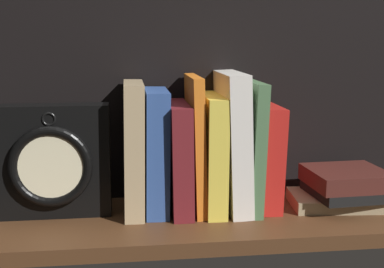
{
  "coord_description": "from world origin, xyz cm",
  "views": [
    {
      "loc": [
        -13.5,
        -87.46,
        31.47
      ],
      "look_at": [
        -1.84,
        3.53,
        14.03
      ],
      "focal_mm": 48.53,
      "sensor_mm": 36.0,
      "label": 1
    }
  ],
  "objects_px": {
    "book_tan_shortstories": "(134,148)",
    "book_yellow_seinlanguage": "(211,152)",
    "book_stack_side": "(344,188)",
    "book_green_romantic": "(250,145)",
    "book_white_catcher": "(233,141)",
    "framed_clock": "(53,162)",
    "book_blue_modern": "(156,151)",
    "book_orange_pandolfini": "(195,144)",
    "book_maroon_dawkins": "(179,157)",
    "book_red_requiem": "(266,156)"
  },
  "relations": [
    {
      "from": "book_stack_side",
      "to": "book_green_romantic",
      "type": "bearing_deg",
      "value": 171.39
    },
    {
      "from": "book_tan_shortstories",
      "to": "book_red_requiem",
      "type": "relative_size",
      "value": 1.23
    },
    {
      "from": "book_green_romantic",
      "to": "book_red_requiem",
      "type": "distance_m",
      "value": 0.04
    },
    {
      "from": "book_red_requiem",
      "to": "book_stack_side",
      "type": "distance_m",
      "value": 0.16
    },
    {
      "from": "book_orange_pandolfini",
      "to": "book_white_catcher",
      "type": "xyz_separation_m",
      "value": [
        0.07,
        0.0,
        0.0
      ]
    },
    {
      "from": "book_green_romantic",
      "to": "book_maroon_dawkins",
      "type": "bearing_deg",
      "value": 180.0
    },
    {
      "from": "book_orange_pandolfini",
      "to": "book_white_catcher",
      "type": "bearing_deg",
      "value": 0.0
    },
    {
      "from": "book_red_requiem",
      "to": "book_blue_modern",
      "type": "bearing_deg",
      "value": 180.0
    },
    {
      "from": "book_blue_modern",
      "to": "framed_clock",
      "type": "bearing_deg",
      "value": -176.97
    },
    {
      "from": "book_tan_shortstories",
      "to": "book_blue_modern",
      "type": "relative_size",
      "value": 1.06
    },
    {
      "from": "book_tan_shortstories",
      "to": "framed_clock",
      "type": "bearing_deg",
      "value": -176.12
    },
    {
      "from": "book_orange_pandolfini",
      "to": "book_stack_side",
      "type": "xyz_separation_m",
      "value": [
        0.28,
        -0.03,
        -0.09
      ]
    },
    {
      "from": "book_orange_pandolfini",
      "to": "book_white_catcher",
      "type": "relative_size",
      "value": 0.98
    },
    {
      "from": "book_stack_side",
      "to": "framed_clock",
      "type": "bearing_deg",
      "value": 178.17
    },
    {
      "from": "book_green_romantic",
      "to": "book_yellow_seinlanguage",
      "type": "bearing_deg",
      "value": 180.0
    },
    {
      "from": "book_tan_shortstories",
      "to": "book_stack_side",
      "type": "distance_m",
      "value": 0.4
    },
    {
      "from": "book_tan_shortstories",
      "to": "book_orange_pandolfini",
      "type": "relative_size",
      "value": 0.96
    },
    {
      "from": "book_tan_shortstories",
      "to": "book_orange_pandolfini",
      "type": "distance_m",
      "value": 0.11
    },
    {
      "from": "framed_clock",
      "to": "book_orange_pandolfini",
      "type": "bearing_deg",
      "value": 2.18
    },
    {
      "from": "book_blue_modern",
      "to": "book_tan_shortstories",
      "type": "bearing_deg",
      "value": 180.0
    },
    {
      "from": "book_tan_shortstories",
      "to": "framed_clock",
      "type": "relative_size",
      "value": 1.18
    },
    {
      "from": "framed_clock",
      "to": "book_blue_modern",
      "type": "bearing_deg",
      "value": 3.03
    },
    {
      "from": "book_orange_pandolfini",
      "to": "framed_clock",
      "type": "distance_m",
      "value": 0.25
    },
    {
      "from": "book_blue_modern",
      "to": "book_yellow_seinlanguage",
      "type": "distance_m",
      "value": 0.1
    },
    {
      "from": "book_yellow_seinlanguage",
      "to": "book_green_romantic",
      "type": "xyz_separation_m",
      "value": [
        0.07,
        0.0,
        0.01
      ]
    },
    {
      "from": "book_yellow_seinlanguage",
      "to": "framed_clock",
      "type": "xyz_separation_m",
      "value": [
        -0.28,
        -0.01,
        -0.01
      ]
    },
    {
      "from": "book_tan_shortstories",
      "to": "book_stack_side",
      "type": "relative_size",
      "value": 1.27
    },
    {
      "from": "book_tan_shortstories",
      "to": "book_yellow_seinlanguage",
      "type": "xyz_separation_m",
      "value": [
        0.14,
        0.0,
        -0.01
      ]
    },
    {
      "from": "book_tan_shortstories",
      "to": "book_green_romantic",
      "type": "relative_size",
      "value": 1.0
    },
    {
      "from": "book_blue_modern",
      "to": "book_green_romantic",
      "type": "relative_size",
      "value": 0.94
    },
    {
      "from": "book_white_catcher",
      "to": "framed_clock",
      "type": "bearing_deg",
      "value": -178.29
    },
    {
      "from": "book_maroon_dawkins",
      "to": "book_white_catcher",
      "type": "height_order",
      "value": "book_white_catcher"
    },
    {
      "from": "book_maroon_dawkins",
      "to": "book_white_catcher",
      "type": "relative_size",
      "value": 0.79
    },
    {
      "from": "book_blue_modern",
      "to": "book_stack_side",
      "type": "distance_m",
      "value": 0.36
    },
    {
      "from": "book_yellow_seinlanguage",
      "to": "book_stack_side",
      "type": "distance_m",
      "value": 0.26
    },
    {
      "from": "book_white_catcher",
      "to": "book_stack_side",
      "type": "xyz_separation_m",
      "value": [
        0.21,
        -0.03,
        -0.09
      ]
    },
    {
      "from": "book_yellow_seinlanguage",
      "to": "book_blue_modern",
      "type": "bearing_deg",
      "value": 180.0
    },
    {
      "from": "book_green_romantic",
      "to": "book_stack_side",
      "type": "xyz_separation_m",
      "value": [
        0.17,
        -0.03,
        -0.08
      ]
    },
    {
      "from": "book_maroon_dawkins",
      "to": "book_stack_side",
      "type": "distance_m",
      "value": 0.31
    },
    {
      "from": "book_orange_pandolfini",
      "to": "book_red_requiem",
      "type": "distance_m",
      "value": 0.14
    },
    {
      "from": "framed_clock",
      "to": "book_stack_side",
      "type": "bearing_deg",
      "value": -1.83
    },
    {
      "from": "book_maroon_dawkins",
      "to": "book_white_catcher",
      "type": "xyz_separation_m",
      "value": [
        0.1,
        0.0,
        0.03
      ]
    },
    {
      "from": "book_green_romantic",
      "to": "framed_clock",
      "type": "relative_size",
      "value": 1.18
    },
    {
      "from": "book_maroon_dawkins",
      "to": "book_yellow_seinlanguage",
      "type": "xyz_separation_m",
      "value": [
        0.06,
        0.0,
        0.01
      ]
    },
    {
      "from": "book_blue_modern",
      "to": "book_yellow_seinlanguage",
      "type": "relative_size",
      "value": 1.05
    },
    {
      "from": "book_white_catcher",
      "to": "book_yellow_seinlanguage",
      "type": "bearing_deg",
      "value": 180.0
    },
    {
      "from": "book_blue_modern",
      "to": "book_orange_pandolfini",
      "type": "distance_m",
      "value": 0.07
    },
    {
      "from": "book_blue_modern",
      "to": "book_green_romantic",
      "type": "height_order",
      "value": "book_green_romantic"
    },
    {
      "from": "framed_clock",
      "to": "book_stack_side",
      "type": "relative_size",
      "value": 1.07
    },
    {
      "from": "book_green_romantic",
      "to": "framed_clock",
      "type": "bearing_deg",
      "value": -178.45
    }
  ]
}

